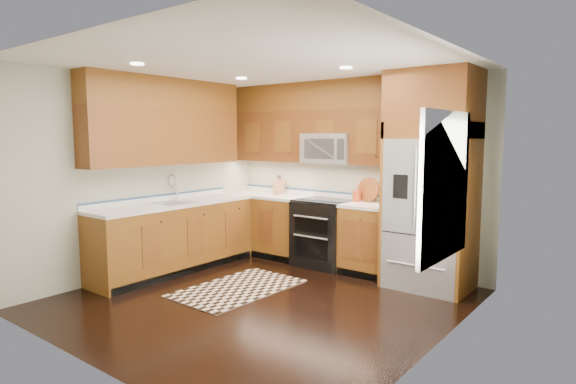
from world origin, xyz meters
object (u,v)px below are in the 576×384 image
Objects in this scene: range at (324,233)px; rug at (238,288)px; refrigerator at (431,181)px; knife_block at (279,186)px; utensil_crock at (357,194)px.

range reaches higher than rug.
refrigerator is at bearing 41.19° from rug.
range is 1.16m from knife_block.
utensil_crock is at bearing 170.79° from refrigerator.
rug is 2.07m from utensil_crock.
refrigerator is 2.55m from knife_block.
refrigerator is at bearing -9.21° from utensil_crock.
knife_block reaches higher than range.
knife_block is at bearing 177.64° from utensil_crock.
refrigerator is 8.10× the size of utensil_crock.
rug is at bearing -112.12° from utensil_crock.
rug is (-0.23, -1.52, -0.46)m from range.
rug is 4.82× the size of utensil_crock.
knife_block is (-2.53, 0.24, -0.25)m from refrigerator.
refrigerator reaches higher than utensil_crock.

